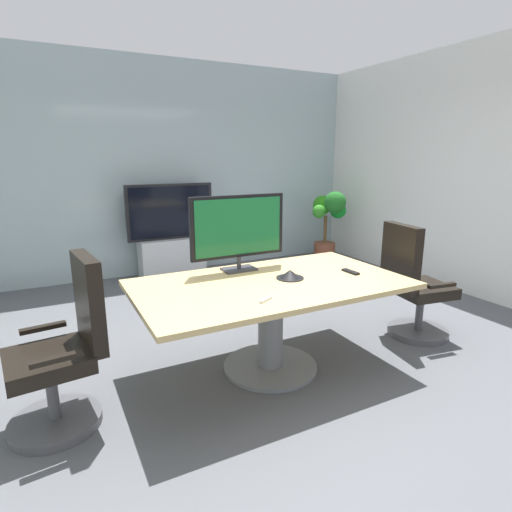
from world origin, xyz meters
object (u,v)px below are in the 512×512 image
object	(u,v)px
office_chair_right	(413,291)
tv_monitor	(238,228)
office_chair_left	(65,357)
remote_control	(351,272)
conference_table	(271,303)
conference_phone	(290,275)
potted_plant	(328,218)
wall_display_unit	(172,246)

from	to	relation	value
office_chair_right	tv_monitor	world-z (taller)	tv_monitor
office_chair_left	remote_control	size ratio (longest dim) A/B	6.41
conference_table	office_chair_left	xyz separation A→B (m)	(-1.49, -0.01, -0.10)
conference_phone	office_chair_right	bearing A→B (deg)	-3.81
conference_table	potted_plant	world-z (taller)	potted_plant
office_chair_right	potted_plant	distance (m)	2.90
conference_table	conference_phone	size ratio (longest dim) A/B	9.46
tv_monitor	office_chair_right	bearing A→B (deg)	-17.79
office_chair_left	tv_monitor	size ratio (longest dim) A/B	1.30
office_chair_left	wall_display_unit	xyz separation A→B (m)	(1.54, 2.92, -0.01)
wall_display_unit	conference_phone	world-z (taller)	wall_display_unit
office_chair_left	tv_monitor	bearing A→B (deg)	100.11
wall_display_unit	potted_plant	xyz separation A→B (m)	(2.48, -0.31, 0.26)
conference_phone	remote_control	bearing A→B (deg)	-10.25
conference_table	tv_monitor	size ratio (longest dim) A/B	2.48
office_chair_right	conference_phone	bearing A→B (deg)	94.95
office_chair_left	office_chair_right	size ratio (longest dim) A/B	1.00
tv_monitor	wall_display_unit	bearing A→B (deg)	87.06
office_chair_right	remote_control	size ratio (longest dim) A/B	6.41
office_chair_right	conference_phone	distance (m)	1.35
office_chair_right	wall_display_unit	world-z (taller)	wall_display_unit
wall_display_unit	office_chair_left	bearing A→B (deg)	-117.73
potted_plant	remote_control	bearing A→B (deg)	-123.98
conference_phone	remote_control	size ratio (longest dim) A/B	1.29
potted_plant	tv_monitor	bearing A→B (deg)	-140.00
conference_table	tv_monitor	bearing A→B (deg)	100.59
remote_control	conference_phone	bearing A→B (deg)	167.68
office_chair_right	office_chair_left	bearing A→B (deg)	97.29
office_chair_left	office_chair_right	world-z (taller)	same
tv_monitor	conference_phone	world-z (taller)	tv_monitor
conference_table	office_chair_left	world-z (taller)	office_chair_left
potted_plant	conference_phone	xyz separation A→B (m)	(-2.36, -2.61, 0.07)
office_chair_right	tv_monitor	distance (m)	1.77
office_chair_left	office_chair_right	bearing A→B (deg)	81.82
tv_monitor	remote_control	size ratio (longest dim) A/B	4.94
office_chair_right	tv_monitor	size ratio (longest dim) A/B	1.30
office_chair_right	remote_control	distance (m)	0.83
potted_plant	remote_control	xyz separation A→B (m)	(-1.82, -2.70, 0.04)
wall_display_unit	remote_control	bearing A→B (deg)	-77.61
conference_table	office_chair_left	distance (m)	1.49
tv_monitor	conference_phone	bearing A→B (deg)	-58.36
potted_plant	office_chair_right	bearing A→B (deg)	-111.20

